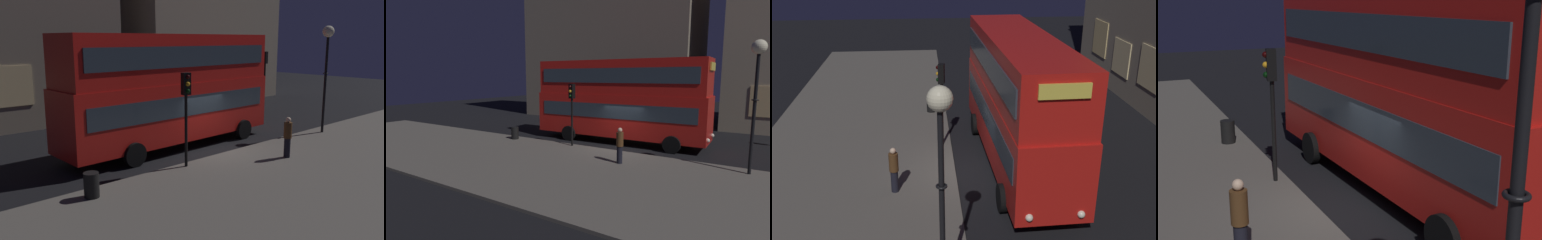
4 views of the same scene
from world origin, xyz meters
The scene contains 6 objects.
ground_plane centered at (0.00, 0.00, 0.00)m, with size 80.00×80.00×0.00m, color black.
double_decker_bus centered at (-0.88, 2.11, 2.96)m, with size 11.29×3.04×5.31m.
traffic_light_near_kerb centered at (-2.57, -0.90, 2.80)m, with size 0.36×0.39×3.72m.
street_lamp centered at (6.87, -1.30, 4.56)m, with size 0.60×0.60×5.66m.
pedestrian centered at (1.46, -2.81, 1.02)m, with size 0.34×0.34×1.74m.
litter_bin centered at (-6.91, -1.27, 0.53)m, with size 0.49×0.49×0.81m, color black.
Camera 4 is at (10.15, -4.65, 5.16)m, focal length 46.03 mm.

